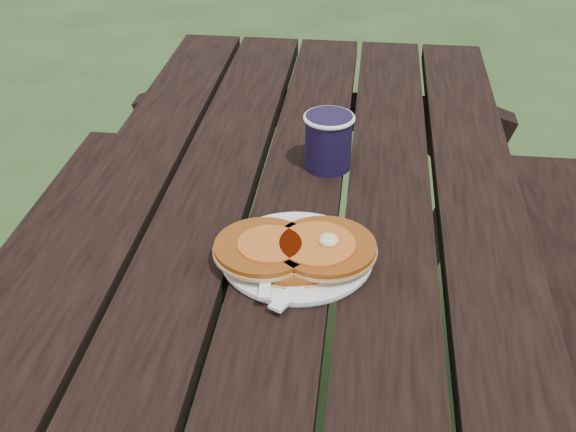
# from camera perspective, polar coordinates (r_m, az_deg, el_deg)

# --- Properties ---
(picnic_table) EXTENTS (1.36, 1.80, 0.75)m
(picnic_table) POSITION_cam_1_polar(r_m,az_deg,el_deg) (1.35, -0.01, -15.51)
(picnic_table) COLOR black
(picnic_table) RESTS_ON ground
(plate) EXTENTS (0.27, 0.27, 0.01)m
(plate) POSITION_cam_1_polar(r_m,az_deg,el_deg) (1.06, 0.69, -3.23)
(plate) COLOR white
(plate) RESTS_ON picnic_table
(pancake_stack) EXTENTS (0.23, 0.16, 0.04)m
(pancake_stack) POSITION_cam_1_polar(r_m,az_deg,el_deg) (1.04, 0.66, -2.65)
(pancake_stack) COLOR #974711
(pancake_stack) RESTS_ON plate
(knife) EXTENTS (0.10, 0.17, 0.00)m
(knife) POSITION_cam_1_polar(r_m,az_deg,el_deg) (1.01, 1.78, -4.63)
(knife) COLOR white
(knife) RESTS_ON plate
(fork) EXTENTS (0.04, 0.16, 0.01)m
(fork) POSITION_cam_1_polar(r_m,az_deg,el_deg) (1.00, -1.68, -4.55)
(fork) COLOR white
(fork) RESTS_ON plate
(coffee_cup) EXTENTS (0.09, 0.09, 0.10)m
(coffee_cup) POSITION_cam_1_polar(r_m,az_deg,el_deg) (1.27, 3.22, 6.16)
(coffee_cup) COLOR black
(coffee_cup) RESTS_ON picnic_table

